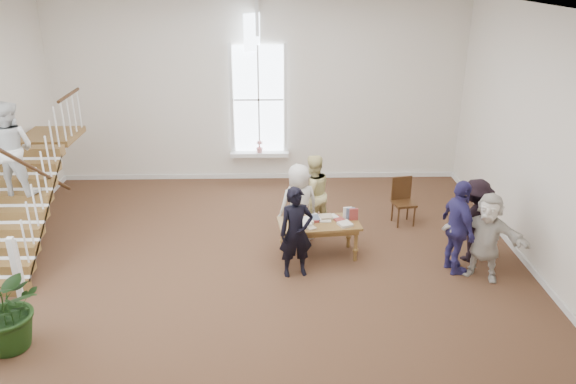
{
  "coord_description": "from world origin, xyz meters",
  "views": [
    {
      "loc": [
        0.38,
        -9.02,
        5.18
      ],
      "look_at": [
        0.61,
        0.4,
        1.29
      ],
      "focal_mm": 35.0,
      "sensor_mm": 36.0,
      "label": 1
    }
  ],
  "objects_px": {
    "police_officer": "(296,232)",
    "woman_cluster_a": "(458,228)",
    "elderly_woman": "(299,204)",
    "woman_cluster_b": "(474,220)",
    "woman_cluster_c": "(486,236)",
    "person_yellow": "(312,194)",
    "library_table": "(318,226)",
    "floor_plant": "(8,309)",
    "side_chair": "(403,198)"
  },
  "relations": [
    {
      "from": "police_officer",
      "to": "woman_cluster_a",
      "type": "relative_size",
      "value": 0.95
    },
    {
      "from": "elderly_woman",
      "to": "woman_cluster_b",
      "type": "xyz_separation_m",
      "value": [
        3.17,
        -0.77,
        -0.01
      ]
    },
    {
      "from": "woman_cluster_b",
      "to": "woman_cluster_c",
      "type": "distance_m",
      "value": 0.65
    },
    {
      "from": "woman_cluster_c",
      "to": "woman_cluster_a",
      "type": "bearing_deg",
      "value": -173.58
    },
    {
      "from": "police_officer",
      "to": "person_yellow",
      "type": "height_order",
      "value": "police_officer"
    },
    {
      "from": "library_table",
      "to": "floor_plant",
      "type": "distance_m",
      "value": 5.25
    },
    {
      "from": "woman_cluster_b",
      "to": "side_chair",
      "type": "distance_m",
      "value": 1.88
    },
    {
      "from": "police_officer",
      "to": "woman_cluster_a",
      "type": "bearing_deg",
      "value": -11.49
    },
    {
      "from": "library_table",
      "to": "side_chair",
      "type": "distance_m",
      "value": 2.39
    },
    {
      "from": "person_yellow",
      "to": "woman_cluster_a",
      "type": "distance_m",
      "value": 2.98
    },
    {
      "from": "elderly_woman",
      "to": "side_chair",
      "type": "xyz_separation_m",
      "value": [
        2.23,
        0.85,
        -0.25
      ]
    },
    {
      "from": "woman_cluster_a",
      "to": "woman_cluster_b",
      "type": "xyz_separation_m",
      "value": [
        0.43,
        0.45,
        -0.08
      ]
    },
    {
      "from": "side_chair",
      "to": "woman_cluster_c",
      "type": "bearing_deg",
      "value": -77.55
    },
    {
      "from": "police_officer",
      "to": "person_yellow",
      "type": "distance_m",
      "value": 1.8
    },
    {
      "from": "person_yellow",
      "to": "side_chair",
      "type": "xyz_separation_m",
      "value": [
        1.93,
        0.35,
        -0.26
      ]
    },
    {
      "from": "woman_cluster_b",
      "to": "police_officer",
      "type": "bearing_deg",
      "value": -22.55
    },
    {
      "from": "library_table",
      "to": "elderly_woman",
      "type": "xyz_separation_m",
      "value": [
        -0.33,
        0.6,
        0.18
      ]
    },
    {
      "from": "floor_plant",
      "to": "side_chair",
      "type": "relative_size",
      "value": 1.31
    },
    {
      "from": "person_yellow",
      "to": "floor_plant",
      "type": "height_order",
      "value": "person_yellow"
    },
    {
      "from": "elderly_woman",
      "to": "woman_cluster_c",
      "type": "height_order",
      "value": "elderly_woman"
    },
    {
      "from": "woman_cluster_a",
      "to": "side_chair",
      "type": "distance_m",
      "value": 2.15
    },
    {
      "from": "library_table",
      "to": "floor_plant",
      "type": "xyz_separation_m",
      "value": [
        -4.57,
        -2.6,
        0.03
      ]
    },
    {
      "from": "police_officer",
      "to": "woman_cluster_a",
      "type": "height_order",
      "value": "woman_cluster_a"
    },
    {
      "from": "woman_cluster_b",
      "to": "side_chair",
      "type": "height_order",
      "value": "woman_cluster_b"
    },
    {
      "from": "police_officer",
      "to": "elderly_woman",
      "type": "distance_m",
      "value": 1.25
    },
    {
      "from": "police_officer",
      "to": "woman_cluster_b",
      "type": "distance_m",
      "value": 3.3
    },
    {
      "from": "police_officer",
      "to": "woman_cluster_c",
      "type": "distance_m",
      "value": 3.27
    },
    {
      "from": "woman_cluster_a",
      "to": "side_chair",
      "type": "xyz_separation_m",
      "value": [
        -0.5,
        2.07,
        -0.31
      ]
    },
    {
      "from": "floor_plant",
      "to": "police_officer",
      "type": "bearing_deg",
      "value": 25.24
    },
    {
      "from": "woman_cluster_b",
      "to": "floor_plant",
      "type": "height_order",
      "value": "woman_cluster_b"
    },
    {
      "from": "police_officer",
      "to": "floor_plant",
      "type": "bearing_deg",
      "value": -166.81
    },
    {
      "from": "library_table",
      "to": "side_chair",
      "type": "bearing_deg",
      "value": 30.76
    },
    {
      "from": "person_yellow",
      "to": "woman_cluster_a",
      "type": "relative_size",
      "value": 0.94
    },
    {
      "from": "side_chair",
      "to": "person_yellow",
      "type": "bearing_deg",
      "value": -179.64
    },
    {
      "from": "person_yellow",
      "to": "woman_cluster_a",
      "type": "height_order",
      "value": "woman_cluster_a"
    },
    {
      "from": "library_table",
      "to": "woman_cluster_a",
      "type": "bearing_deg",
      "value": -21.08
    },
    {
      "from": "person_yellow",
      "to": "woman_cluster_a",
      "type": "xyz_separation_m",
      "value": [
        2.43,
        -1.72,
        0.05
      ]
    },
    {
      "from": "library_table",
      "to": "woman_cluster_c",
      "type": "bearing_deg",
      "value": -22.73
    },
    {
      "from": "police_officer",
      "to": "woman_cluster_c",
      "type": "height_order",
      "value": "police_officer"
    },
    {
      "from": "woman_cluster_b",
      "to": "side_chair",
      "type": "xyz_separation_m",
      "value": [
        -0.93,
        1.62,
        -0.23
      ]
    },
    {
      "from": "person_yellow",
      "to": "woman_cluster_b",
      "type": "height_order",
      "value": "person_yellow"
    },
    {
      "from": "library_table",
      "to": "woman_cluster_c",
      "type": "height_order",
      "value": "woman_cluster_c"
    },
    {
      "from": "person_yellow",
      "to": "side_chair",
      "type": "relative_size",
      "value": 1.64
    },
    {
      "from": "elderly_woman",
      "to": "floor_plant",
      "type": "xyz_separation_m",
      "value": [
        -4.23,
        -3.2,
        -0.15
      ]
    },
    {
      "from": "woman_cluster_b",
      "to": "library_table",
      "type": "bearing_deg",
      "value": -34.38
    },
    {
      "from": "woman_cluster_b",
      "to": "floor_plant",
      "type": "relative_size",
      "value": 1.21
    },
    {
      "from": "woman_cluster_c",
      "to": "floor_plant",
      "type": "bearing_deg",
      "value": -135.21
    },
    {
      "from": "side_chair",
      "to": "elderly_woman",
      "type": "bearing_deg",
      "value": -169.06
    },
    {
      "from": "person_yellow",
      "to": "side_chair",
      "type": "bearing_deg",
      "value": 164.53
    },
    {
      "from": "police_officer",
      "to": "person_yellow",
      "type": "xyz_separation_m",
      "value": [
        0.4,
        1.75,
        -0.01
      ]
    }
  ]
}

